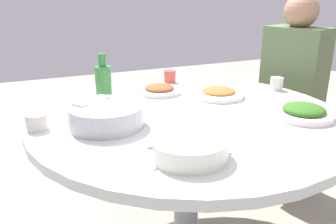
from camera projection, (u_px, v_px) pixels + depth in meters
round_dining_table at (188, 132)px, 1.51m from camera, size 1.33×1.33×0.72m
rice_bowl at (106, 115)px, 1.32m from camera, size 0.29×0.29×0.09m
soup_bowl at (189, 148)px, 1.07m from camera, size 0.27×0.25×0.06m
dish_tofu_braise at (219, 93)px, 1.69m from camera, size 0.24×0.24×0.05m
dish_greens at (304, 112)px, 1.41m from camera, size 0.24×0.24×0.06m
dish_stirfry at (159, 90)px, 1.76m from camera, size 0.22×0.22×0.04m
green_bottle at (103, 83)px, 1.60m from camera, size 0.08×0.08×0.23m
tea_cup_near at (170, 76)px, 1.97m from camera, size 0.07×0.07×0.07m
tea_cup_far at (37, 122)px, 1.29m from camera, size 0.08×0.08×0.06m
tea_cup_side at (277, 84)px, 1.81m from camera, size 0.07×0.07×0.07m
stool_for_diner_left at (284, 155)px, 2.22m from camera, size 0.32×0.32×0.44m
diner_left at (294, 72)px, 2.04m from camera, size 0.43×0.41×0.76m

